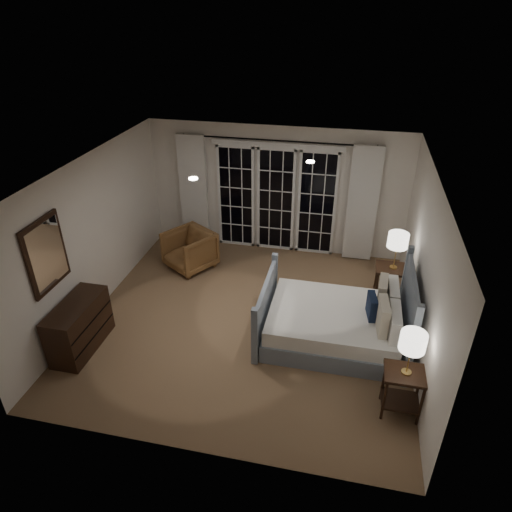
% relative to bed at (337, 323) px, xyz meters
% --- Properties ---
extents(floor, '(5.00, 5.00, 0.00)m').
position_rel_bed_xyz_m(floor, '(-1.42, 0.18, -0.31)').
color(floor, '#865E48').
rests_on(floor, ground).
extents(ceiling, '(5.00, 5.00, 0.00)m').
position_rel_bed_xyz_m(ceiling, '(-1.42, 0.18, 2.19)').
color(ceiling, silver).
rests_on(ceiling, wall_back).
extents(wall_left, '(0.02, 5.00, 2.50)m').
position_rel_bed_xyz_m(wall_left, '(-3.92, 0.18, 0.94)').
color(wall_left, white).
rests_on(wall_left, floor).
extents(wall_right, '(0.02, 5.00, 2.50)m').
position_rel_bed_xyz_m(wall_right, '(1.08, 0.18, 0.94)').
color(wall_right, white).
rests_on(wall_right, floor).
extents(wall_back, '(5.00, 0.02, 2.50)m').
position_rel_bed_xyz_m(wall_back, '(-1.42, 2.68, 0.94)').
color(wall_back, white).
rests_on(wall_back, floor).
extents(wall_front, '(5.00, 0.02, 2.50)m').
position_rel_bed_xyz_m(wall_front, '(-1.42, -2.32, 0.94)').
color(wall_front, white).
rests_on(wall_front, floor).
extents(french_doors, '(2.50, 0.04, 2.20)m').
position_rel_bed_xyz_m(french_doors, '(-1.42, 2.64, 0.77)').
color(french_doors, black).
rests_on(french_doors, wall_back).
extents(curtain_rod, '(3.50, 0.03, 0.03)m').
position_rel_bed_xyz_m(curtain_rod, '(-1.42, 2.58, 1.94)').
color(curtain_rod, black).
rests_on(curtain_rod, wall_back).
extents(curtain_left, '(0.55, 0.10, 2.25)m').
position_rel_bed_xyz_m(curtain_left, '(-3.07, 2.56, 0.84)').
color(curtain_left, silver).
rests_on(curtain_left, curtain_rod).
extents(curtain_right, '(0.55, 0.10, 2.25)m').
position_rel_bed_xyz_m(curtain_right, '(0.23, 2.56, 0.84)').
color(curtain_right, silver).
rests_on(curtain_right, curtain_rod).
extents(downlight_a, '(0.12, 0.12, 0.01)m').
position_rel_bed_xyz_m(downlight_a, '(-0.62, 0.78, 2.18)').
color(downlight_a, white).
rests_on(downlight_a, ceiling).
extents(downlight_b, '(0.12, 0.12, 0.01)m').
position_rel_bed_xyz_m(downlight_b, '(-2.02, -0.22, 2.18)').
color(downlight_b, white).
rests_on(downlight_b, ceiling).
extents(bed, '(2.10, 1.50, 1.22)m').
position_rel_bed_xyz_m(bed, '(0.00, 0.00, 0.00)').
color(bed, slate).
rests_on(bed, floor).
extents(nightstand_left, '(0.50, 0.40, 0.65)m').
position_rel_bed_xyz_m(nightstand_left, '(0.85, -1.22, 0.12)').
color(nightstand_left, black).
rests_on(nightstand_left, floor).
extents(nightstand_right, '(0.55, 0.44, 0.71)m').
position_rel_bed_xyz_m(nightstand_right, '(0.79, 1.12, 0.15)').
color(nightstand_right, black).
rests_on(nightstand_right, floor).
extents(lamp_left, '(0.30, 0.30, 0.59)m').
position_rel_bed_xyz_m(lamp_left, '(0.85, -1.22, 0.81)').
color(lamp_left, tan).
rests_on(lamp_left, nightstand_left).
extents(lamp_right, '(0.32, 0.32, 0.62)m').
position_rel_bed_xyz_m(lamp_right, '(0.79, 1.12, 0.89)').
color(lamp_right, tan).
rests_on(lamp_right, nightstand_right).
extents(armchair, '(1.10, 1.11, 0.74)m').
position_rel_bed_xyz_m(armchair, '(-2.86, 1.55, 0.05)').
color(armchair, brown).
rests_on(armchair, floor).
extents(dresser, '(0.46, 1.08, 0.77)m').
position_rel_bed_xyz_m(dresser, '(-3.65, -0.97, 0.07)').
color(dresser, black).
rests_on(dresser, floor).
extents(mirror, '(0.05, 0.85, 1.00)m').
position_rel_bed_xyz_m(mirror, '(-3.89, -0.97, 1.24)').
color(mirror, black).
rests_on(mirror, wall_left).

